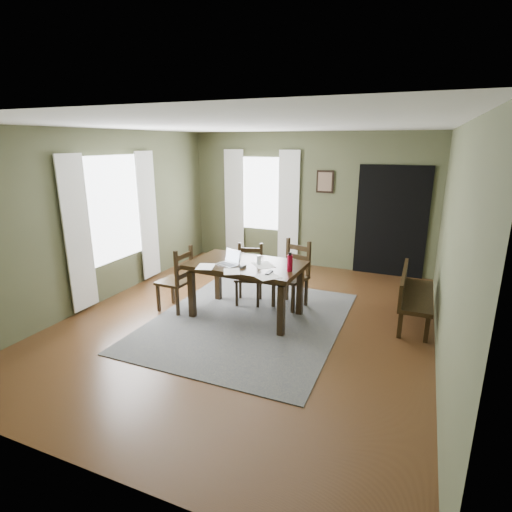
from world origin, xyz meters
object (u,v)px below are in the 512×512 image
at_px(dining_table, 246,270).
at_px(chair_end, 177,280).
at_px(water_bottle, 290,263).
at_px(bench, 412,292).
at_px(chair_back_right, 292,275).
at_px(laptop, 230,261).
at_px(chair_back_left, 249,275).

distance_m(dining_table, chair_end, 1.09).
distance_m(dining_table, water_bottle, 0.74).
relative_size(chair_end, bench, 0.74).
relative_size(chair_back_right, water_bottle, 3.95).
bearing_deg(laptop, chair_back_right, 70.21).
height_order(dining_table, chair_back_right, chair_back_right).
distance_m(chair_back_right, laptop, 1.10).
xyz_separation_m(laptop, water_bottle, (0.88, 0.03, 0.07)).
relative_size(bench, laptop, 3.68).
bearing_deg(dining_table, chair_back_left, 111.30).
relative_size(dining_table, chair_back_right, 1.60).
height_order(chair_end, chair_back_right, chair_back_right).
relative_size(dining_table, water_bottle, 6.32).
height_order(chair_back_right, water_bottle, water_bottle).
xyz_separation_m(bench, water_bottle, (-1.55, -0.83, 0.49)).
bearing_deg(laptop, dining_table, 59.41).
xyz_separation_m(chair_back_left, laptop, (-0.01, -0.65, 0.41)).
relative_size(dining_table, chair_end, 1.66).
height_order(dining_table, chair_back_left, chair_back_left).
distance_m(chair_end, chair_back_right, 1.77).
bearing_deg(dining_table, water_bottle, -6.75).
bearing_deg(chair_end, bench, 108.94).
relative_size(chair_end, chair_back_left, 1.06).
relative_size(chair_end, water_bottle, 3.81).
distance_m(chair_back_left, laptop, 0.76).
bearing_deg(bench, chair_back_left, 95.15).
xyz_separation_m(chair_end, bench, (3.29, 0.95, -0.04)).
relative_size(laptop, water_bottle, 1.39).
bearing_deg(chair_back_left, water_bottle, -50.45).
relative_size(chair_end, laptop, 2.74).
height_order(chair_end, chair_back_left, chair_end).
height_order(chair_back_left, laptop, laptop).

